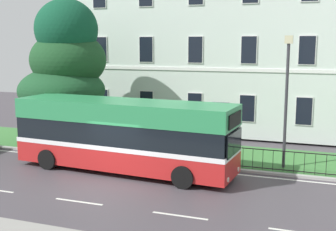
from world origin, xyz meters
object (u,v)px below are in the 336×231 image
Objects in this scene: street_lamp_post at (287,93)px; litter_bin at (102,142)px; georgian_townhouse at (236,27)px; evergreen_tree at (66,84)px; single_decker_bus at (124,135)px.

litter_bin is (-9.46, -0.21, -3.00)m from street_lamp_post.
georgian_townhouse is 12.79m from litter_bin.
single_decker_bus is at bearing -35.26° from evergreen_tree.
single_decker_bus is (-2.65, -12.32, -5.28)m from georgian_townhouse.
georgian_townhouse is 11.06m from street_lamp_post.
evergreen_tree is 0.82× the size of single_decker_bus.
georgian_townhouse is 12.22m from evergreen_tree.
single_decker_bus reaches higher than litter_bin.
evergreen_tree is at bearing -134.01° from georgian_townhouse.
litter_bin is (-5.15, -9.83, -6.35)m from georgian_townhouse.
street_lamp_post reaches higher than litter_bin.
georgian_townhouse is at bearing 81.90° from single_decker_bus.
street_lamp_post is at bearing -65.87° from georgian_townhouse.
street_lamp_post is (12.46, -1.18, 0.07)m from evergreen_tree.
street_lamp_post reaches higher than single_decker_bus.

